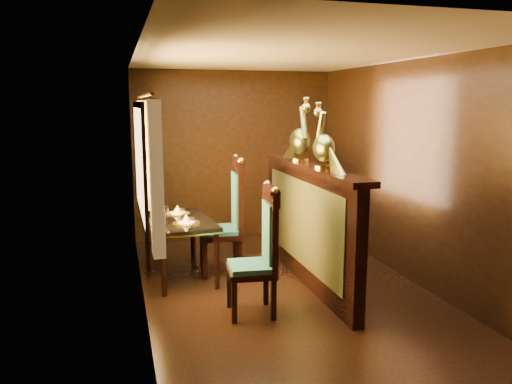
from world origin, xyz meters
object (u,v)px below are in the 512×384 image
(chair_left, at_px, (263,247))
(chair_right, at_px, (231,213))
(peacock_right, at_px, (300,130))
(peacock_left, at_px, (324,136))
(dining_table, at_px, (178,225))

(chair_left, relative_size, chair_right, 0.90)
(chair_left, xyz_separation_m, peacock_right, (0.72, 0.96, 1.06))
(peacock_right, bearing_deg, chair_right, 159.36)
(chair_left, xyz_separation_m, peacock_left, (0.72, 0.27, 1.03))
(dining_table, height_order, peacock_left, peacock_left)
(chair_left, distance_m, chair_right, 1.25)
(dining_table, xyz_separation_m, peacock_left, (1.38, -0.97, 1.06))
(chair_right, height_order, peacock_right, peacock_right)
(peacock_left, xyz_separation_m, peacock_right, (0.00, 0.69, 0.03))
(dining_table, relative_size, chair_right, 0.89)
(chair_left, bearing_deg, dining_table, 123.38)
(dining_table, height_order, chair_left, chair_left)
(chair_left, distance_m, peacock_right, 1.61)
(dining_table, distance_m, chair_left, 1.40)
(dining_table, xyz_separation_m, peacock_right, (1.38, -0.27, 1.09))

